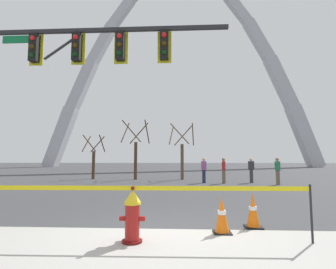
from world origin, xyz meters
name	(u,v)px	position (x,y,z in m)	size (l,w,h in m)	color
ground_plane	(162,230)	(0.00, 0.00, 0.00)	(240.00, 240.00, 0.00)	#3D3D3F
fire_hydrant	(132,216)	(-0.48, -0.85, 0.47)	(0.46, 0.48, 0.99)	#5E0F0D
caution_tape_barrier	(125,200)	(-0.63, -0.81, 0.73)	(6.72, 0.16, 1.03)	#232326
traffic_cone_by_hydrant	(253,211)	(1.97, 0.33, 0.36)	(0.36, 0.36, 0.73)	black
traffic_cone_mid_sidewalk	(222,215)	(1.22, -0.17, 0.36)	(0.36, 0.36, 0.73)	black
traffic_signal_gantry	(63,67)	(-3.34, 2.27, 4.40)	(7.82, 0.44, 6.00)	#232326
monument_arch	(179,74)	(0.00, 48.70, 19.57)	(57.30, 2.55, 44.14)	#B2B5BC
tree_far_left	(94,159)	(-6.40, 14.38, 1.49)	(1.57, 1.58, 3.37)	#473323
tree_left_mid	(136,153)	(-3.06, 14.01, 1.96)	(2.03, 2.04, 4.40)	#473323
tree_center_left	(182,155)	(0.44, 14.22, 1.85)	(1.92, 1.93, 4.17)	brown
pedestrian_walking_left	(204,170)	(1.82, 11.37, 0.82)	(0.31, 0.39, 1.59)	#232847
pedestrian_standing_center	(224,170)	(3.03, 11.07, 0.82)	(0.23, 0.36, 1.59)	brown
pedestrian_walking_right	(278,171)	(6.07, 10.29, 0.82)	(0.22, 0.35, 1.59)	brown
pedestrian_near_trees	(251,170)	(4.89, 11.68, 0.82)	(0.34, 0.22, 1.59)	#38383D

